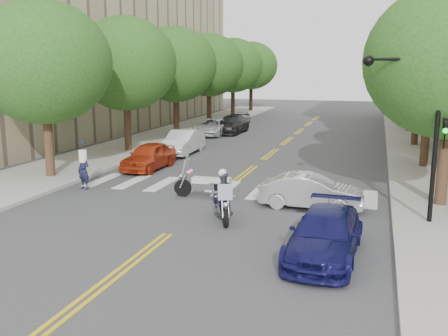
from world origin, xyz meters
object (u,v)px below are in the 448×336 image
at_px(motorcycle_parked, 208,185).
at_px(convertible, 311,191).
at_px(officer_standing, 84,170).
at_px(motorcycle_police, 222,197).
at_px(sedan_blue, 325,235).

bearing_deg(motorcycle_parked, convertible, -96.25).
xyz_separation_m(motorcycle_parked, officer_standing, (-5.76, -0.15, 0.30)).
relative_size(motorcycle_parked, officer_standing, 1.45).
bearing_deg(motorcycle_parked, officer_standing, 88.45).
xyz_separation_m(motorcycle_police, convertible, (2.81, 2.42, -0.17)).
height_order(motorcycle_parked, convertible, motorcycle_parked).
relative_size(motorcycle_police, sedan_blue, 0.47).
height_order(motorcycle_police, motorcycle_parked, motorcycle_police).
xyz_separation_m(motorcycle_police, motorcycle_parked, (-1.46, 2.66, -0.27)).
height_order(motorcycle_police, officer_standing, motorcycle_police).
bearing_deg(motorcycle_police, sedan_blue, 122.01).
height_order(motorcycle_parked, sedan_blue, motorcycle_parked).
bearing_deg(motorcycle_parked, motorcycle_police, -154.25).
distance_m(motorcycle_police, officer_standing, 7.65).
height_order(convertible, sedan_blue, sedan_blue).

